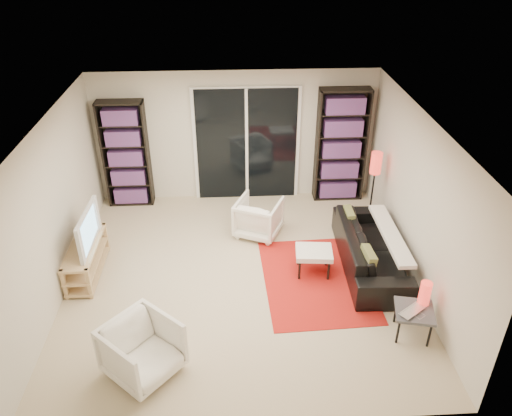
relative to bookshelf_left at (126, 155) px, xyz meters
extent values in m
plane|color=#C6B597|center=(1.95, -2.33, -0.98)|extent=(5.00, 5.00, 0.00)
cube|color=beige|center=(1.95, 0.17, 0.22)|extent=(5.00, 0.02, 2.40)
cube|color=beige|center=(1.95, -4.83, 0.22)|extent=(5.00, 0.02, 2.40)
cube|color=beige|center=(-0.55, -2.33, 0.22)|extent=(0.02, 5.00, 2.40)
cube|color=beige|center=(4.45, -2.33, 0.22)|extent=(0.02, 5.00, 2.40)
cube|color=white|center=(1.95, -2.33, 1.42)|extent=(5.00, 5.00, 0.02)
cube|color=white|center=(2.15, 0.14, 0.07)|extent=(1.92, 0.06, 2.16)
cube|color=black|center=(2.15, 0.10, 0.07)|extent=(1.80, 0.02, 2.10)
cube|color=white|center=(2.15, 0.09, 0.07)|extent=(0.05, 0.02, 2.10)
cube|color=black|center=(0.00, 0.01, 0.00)|extent=(0.80, 0.30, 1.95)
cube|color=#8F2671|center=(0.00, -0.01, 0.00)|extent=(0.70, 0.22, 1.85)
cube|color=black|center=(3.85, 0.01, 0.07)|extent=(0.90, 0.30, 2.10)
cube|color=#8F2671|center=(3.85, -0.01, 0.07)|extent=(0.80, 0.22, 2.00)
cube|color=tan|center=(-0.32, -2.12, -0.50)|extent=(0.40, 1.24, 0.04)
cube|color=tan|center=(-0.32, -2.12, -0.73)|extent=(0.40, 1.24, 0.03)
cube|color=tan|center=(-0.32, -2.12, -0.92)|extent=(0.40, 1.24, 0.04)
cube|color=tan|center=(-0.49, -2.70, -0.73)|extent=(0.05, 0.05, 0.50)
cube|color=tan|center=(-0.49, -1.54, -0.73)|extent=(0.05, 0.05, 0.50)
cube|color=tan|center=(-0.15, -2.70, -0.73)|extent=(0.05, 0.05, 0.50)
cube|color=tan|center=(-0.15, -1.54, -0.73)|extent=(0.05, 0.05, 0.50)
imported|color=black|center=(-0.30, -2.12, -0.19)|extent=(0.16, 0.98, 0.56)
cube|color=red|center=(3.07, -2.48, -0.97)|extent=(1.60, 2.12, 0.01)
imported|color=black|center=(3.93, -2.17, -0.67)|extent=(0.90, 2.15, 0.62)
imported|color=white|center=(2.29, -1.19, -0.65)|extent=(0.91, 0.92, 0.64)
imported|color=white|center=(0.78, -4.05, -0.63)|extent=(1.07, 1.07, 0.70)
cube|color=white|center=(3.04, -2.29, -0.62)|extent=(0.57, 0.48, 0.08)
cylinder|color=black|center=(2.81, -2.44, -0.82)|extent=(0.04, 0.04, 0.32)
cylinder|color=black|center=(2.85, -2.09, -0.82)|extent=(0.04, 0.04, 0.32)
cylinder|color=black|center=(3.24, -2.48, -0.82)|extent=(0.04, 0.04, 0.32)
cylinder|color=black|center=(3.27, -2.13, -0.82)|extent=(0.04, 0.04, 0.32)
cube|color=#48494D|center=(4.10, -3.63, -0.60)|extent=(0.56, 0.56, 0.04)
cylinder|color=black|center=(3.87, -3.77, -0.79)|extent=(0.03, 0.03, 0.38)
cylinder|color=black|center=(3.96, -3.40, -0.79)|extent=(0.03, 0.03, 0.38)
cylinder|color=black|center=(4.24, -3.85, -0.79)|extent=(0.03, 0.03, 0.38)
cylinder|color=black|center=(4.32, -3.48, -0.79)|extent=(0.03, 0.03, 0.38)
imported|color=silver|center=(4.08, -3.71, -0.56)|extent=(0.43, 0.40, 0.03)
cylinder|color=red|center=(4.24, -3.51, -0.41)|extent=(0.14, 0.14, 0.33)
cylinder|color=black|center=(4.22, -0.98, -0.96)|extent=(0.20, 0.20, 0.03)
cylinder|color=black|center=(4.22, -0.98, -0.47)|extent=(0.03, 0.03, 1.01)
cylinder|color=red|center=(4.22, -0.98, 0.19)|extent=(0.18, 0.18, 0.36)
camera|label=1|loc=(1.86, -8.21, 3.68)|focal=35.00mm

